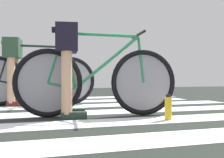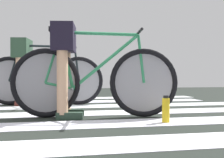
{
  "view_description": "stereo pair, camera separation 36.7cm",
  "coord_description": "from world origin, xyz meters",
  "px_view_note": "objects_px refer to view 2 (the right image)",
  "views": [
    {
      "loc": [
        -0.42,
        -3.17,
        0.45
      ],
      "look_at": [
        0.57,
        -0.08,
        0.42
      ],
      "focal_mm": 46.64,
      "sensor_mm": 36.0,
      "label": 1
    },
    {
      "loc": [
        -0.05,
        -3.17,
        0.45
      ],
      "look_at": [
        0.57,
        -0.08,
        0.42
      ],
      "focal_mm": 46.64,
      "sensor_mm": 36.0,
      "label": 2
    }
  ],
  "objects_px": {
    "cyclist_1_of_2": "(64,57)",
    "bicycle_2_of_2": "(44,79)",
    "bicycle_1_of_2": "(95,80)",
    "cyclist_2_of_2": "(22,62)",
    "water_bottle": "(166,110)"
  },
  "relations": [
    {
      "from": "cyclist_1_of_2",
      "to": "bicycle_2_of_2",
      "type": "height_order",
      "value": "cyclist_1_of_2"
    },
    {
      "from": "bicycle_1_of_2",
      "to": "bicycle_2_of_2",
      "type": "distance_m",
      "value": 1.52
    },
    {
      "from": "bicycle_1_of_2",
      "to": "water_bottle",
      "type": "bearing_deg",
      "value": -30.19
    },
    {
      "from": "cyclist_1_of_2",
      "to": "bicycle_2_of_2",
      "type": "distance_m",
      "value": 1.41
    },
    {
      "from": "cyclist_1_of_2",
      "to": "cyclist_2_of_2",
      "type": "bearing_deg",
      "value": 120.05
    },
    {
      "from": "bicycle_1_of_2",
      "to": "bicycle_2_of_2",
      "type": "height_order",
      "value": "same"
    },
    {
      "from": "cyclist_1_of_2",
      "to": "bicycle_1_of_2",
      "type": "bearing_deg",
      "value": -0.0
    },
    {
      "from": "bicycle_2_of_2",
      "to": "cyclist_1_of_2",
      "type": "bearing_deg",
      "value": -70.92
    },
    {
      "from": "bicycle_1_of_2",
      "to": "cyclist_2_of_2",
      "type": "xyz_separation_m",
      "value": [
        -0.86,
        1.46,
        0.24
      ]
    },
    {
      "from": "bicycle_1_of_2",
      "to": "cyclist_1_of_2",
      "type": "relative_size",
      "value": 1.8
    },
    {
      "from": "cyclist_2_of_2",
      "to": "cyclist_1_of_2",
      "type": "bearing_deg",
      "value": -59.81
    },
    {
      "from": "bicycle_1_of_2",
      "to": "cyclist_2_of_2",
      "type": "bearing_deg",
      "value": 129.15
    },
    {
      "from": "cyclist_1_of_2",
      "to": "bicycle_2_of_2",
      "type": "bearing_deg",
      "value": 108.94
    },
    {
      "from": "bicycle_2_of_2",
      "to": "bicycle_1_of_2",
      "type": "bearing_deg",
      "value": -59.79
    },
    {
      "from": "bicycle_2_of_2",
      "to": "water_bottle",
      "type": "distance_m",
      "value": 2.23
    }
  ]
}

